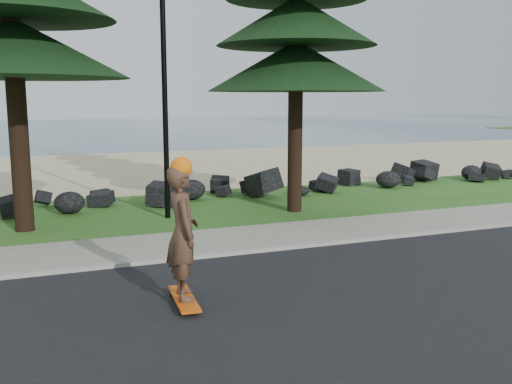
% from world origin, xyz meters
% --- Properties ---
extents(ground, '(160.00, 160.00, 0.00)m').
position_xyz_m(ground, '(0.00, 0.00, 0.00)').
color(ground, '#2A5C1C').
rests_on(ground, ground).
extents(road, '(160.00, 7.00, 0.02)m').
position_xyz_m(road, '(0.00, -4.50, 0.01)').
color(road, black).
rests_on(road, ground).
extents(kerb, '(160.00, 0.20, 0.10)m').
position_xyz_m(kerb, '(0.00, -0.90, 0.05)').
color(kerb, '#9E978E').
rests_on(kerb, ground).
extents(sidewalk, '(160.00, 2.00, 0.08)m').
position_xyz_m(sidewalk, '(0.00, 0.20, 0.04)').
color(sidewalk, gray).
rests_on(sidewalk, ground).
extents(beach_sand, '(160.00, 15.00, 0.01)m').
position_xyz_m(beach_sand, '(0.00, 14.50, 0.01)').
color(beach_sand, '#C7BB85').
rests_on(beach_sand, ground).
extents(ocean, '(160.00, 58.00, 0.01)m').
position_xyz_m(ocean, '(0.00, 51.00, 0.00)').
color(ocean, '#3C5873').
rests_on(ocean, ground).
extents(seawall_boulders, '(60.00, 2.40, 1.10)m').
position_xyz_m(seawall_boulders, '(0.00, 5.60, 0.00)').
color(seawall_boulders, black).
rests_on(seawall_boulders, ground).
extents(lamp_post, '(0.25, 0.14, 8.14)m').
position_xyz_m(lamp_post, '(0.00, 3.20, 4.13)').
color(lamp_post, black).
rests_on(lamp_post, ground).
extents(skateboarder, '(0.53, 1.22, 2.25)m').
position_xyz_m(skateboarder, '(-1.23, -3.29, 1.13)').
color(skateboarder, '#CD510C').
rests_on(skateboarder, ground).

